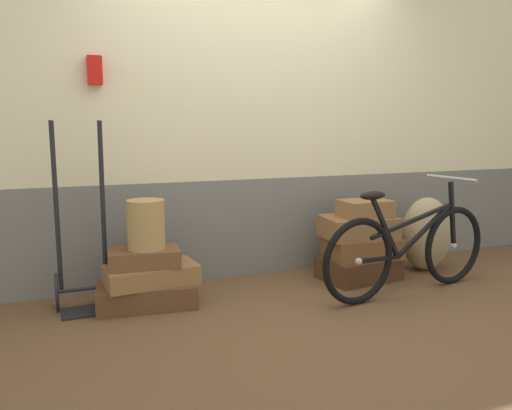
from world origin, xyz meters
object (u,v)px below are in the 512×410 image
at_px(suitcase_0, 146,294).
at_px(suitcase_6, 365,208).
at_px(suitcase_3, 359,268).
at_px(suitcase_5, 358,227).
at_px(suitcase_4, 362,247).
at_px(bicycle, 409,250).
at_px(suitcase_1, 151,274).
at_px(luggage_trolley, 83,264).
at_px(wicker_basket, 146,225).
at_px(burlap_sack, 426,234).
at_px(suitcase_2, 144,257).

xyz_separation_m(suitcase_0, suitcase_6, (1.77, -0.03, 0.51)).
height_order(suitcase_3, suitcase_5, suitcase_5).
height_order(suitcase_0, suitcase_5, suitcase_5).
xyz_separation_m(suitcase_0, suitcase_4, (1.77, -0.01, 0.18)).
height_order(suitcase_0, bicycle, bicycle).
bearing_deg(suitcase_1, luggage_trolley, 160.86).
bearing_deg(suitcase_6, wicker_basket, 179.77).
bearing_deg(suitcase_6, suitcase_3, 159.29).
height_order(suitcase_6, wicker_basket, wicker_basket).
distance_m(suitcase_5, luggage_trolley, 2.14).
height_order(suitcase_1, burlap_sack, burlap_sack).
bearing_deg(suitcase_4, wicker_basket, -174.29).
xyz_separation_m(suitcase_1, suitcase_4, (1.73, 0.00, 0.04)).
xyz_separation_m(suitcase_0, bicycle, (1.87, -0.46, 0.26)).
distance_m(suitcase_2, suitcase_4, 1.78).
relative_size(suitcase_3, bicycle, 0.38).
xyz_separation_m(suitcase_4, bicycle, (0.11, -0.45, 0.07)).
relative_size(suitcase_3, suitcase_5, 1.07).
bearing_deg(wicker_basket, luggage_trolley, 164.61).
bearing_deg(suitcase_2, suitcase_0, 61.87).
distance_m(suitcase_2, suitcase_6, 1.79).
bearing_deg(suitcase_0, burlap_sack, 6.59).
relative_size(suitcase_4, luggage_trolley, 0.44).
bearing_deg(suitcase_4, luggage_trolley, -177.33).
bearing_deg(wicker_basket, suitcase_4, 0.09).
distance_m(suitcase_1, suitcase_5, 1.71).
bearing_deg(bicycle, suitcase_4, 103.18).
bearing_deg(luggage_trolley, wicker_basket, -15.39).
bearing_deg(bicycle, suitcase_3, 106.69).
relative_size(suitcase_1, luggage_trolley, 0.48).
distance_m(suitcase_4, suitcase_6, 0.32).
relative_size(suitcase_6, burlap_sack, 0.63).
distance_m(suitcase_6, bicycle, 0.51).
bearing_deg(suitcase_5, burlap_sack, 4.60).
relative_size(luggage_trolley, bicycle, 0.81).
relative_size(suitcase_6, wicker_basket, 1.18).
bearing_deg(suitcase_5, suitcase_0, -174.58).
bearing_deg(bicycle, suitcase_1, 166.29).
distance_m(suitcase_2, luggage_trolley, 0.41).
distance_m(suitcase_0, wicker_basket, 0.50).
height_order(suitcase_0, suitcase_2, suitcase_2).
xyz_separation_m(suitcase_6, bicycle, (0.10, -0.44, -0.25)).
bearing_deg(suitcase_0, suitcase_4, 6.20).
distance_m(suitcase_4, luggage_trolley, 2.17).
bearing_deg(suitcase_4, suitcase_3, -168.69).
bearing_deg(bicycle, suitcase_0, 166.14).
height_order(suitcase_1, luggage_trolley, luggage_trolley).
height_order(suitcase_2, bicycle, bicycle).
relative_size(suitcase_4, bicycle, 0.36).
relative_size(suitcase_0, wicker_basket, 1.97).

